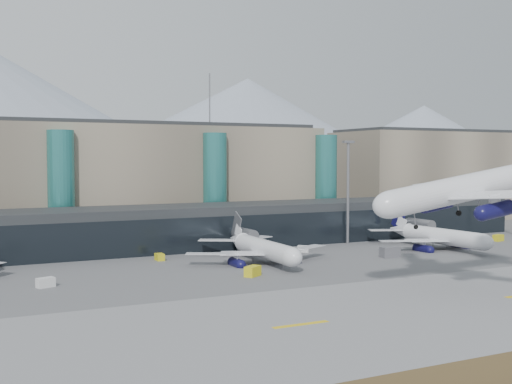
% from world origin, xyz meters
% --- Properties ---
extents(ground, '(900.00, 900.00, 0.00)m').
position_xyz_m(ground, '(0.00, 0.00, 0.00)').
color(ground, '#515154').
rests_on(ground, ground).
extents(runway_strip, '(400.00, 40.00, 0.04)m').
position_xyz_m(runway_strip, '(0.00, -15.00, 0.02)').
color(runway_strip, slate).
rests_on(runway_strip, ground).
extents(runway_markings, '(128.00, 1.00, 0.02)m').
position_xyz_m(runway_markings, '(-0.00, -15.00, 0.05)').
color(runway_markings, gold).
rests_on(runway_markings, ground).
extents(concourse, '(170.00, 27.00, 10.00)m').
position_xyz_m(concourse, '(-0.02, 57.73, 4.97)').
color(concourse, black).
rests_on(concourse, ground).
extents(terminal_main, '(130.00, 30.00, 31.00)m').
position_xyz_m(terminal_main, '(-25.00, 90.00, 15.44)').
color(terminal_main, gray).
rests_on(terminal_main, ground).
extents(terminal_east, '(70.00, 30.00, 31.00)m').
position_xyz_m(terminal_east, '(95.00, 90.00, 15.44)').
color(terminal_east, gray).
rests_on(terminal_east, ground).
extents(teal_towers, '(116.40, 19.40, 46.00)m').
position_xyz_m(teal_towers, '(-14.99, 74.01, 14.01)').
color(teal_towers, '#297370').
rests_on(teal_towers, ground).
extents(mountain_ridge, '(910.00, 400.00, 110.00)m').
position_xyz_m(mountain_ridge, '(15.97, 380.00, 45.74)').
color(mountain_ridge, gray).
rests_on(mountain_ridge, ground).
extents(lightmast_mid, '(3.00, 1.20, 25.60)m').
position_xyz_m(lightmast_mid, '(30.00, 48.00, 14.42)').
color(lightmast_mid, slate).
rests_on(lightmast_mid, ground).
extents(hero_jet, '(37.74, 38.21, 12.35)m').
position_xyz_m(hero_jet, '(17.35, -7.80, 17.83)').
color(hero_jet, silver).
rests_on(hero_jet, ground).
extents(jet_parked_mid, '(33.03, 32.04, 10.63)m').
position_xyz_m(jet_parked_mid, '(-2.64, 32.34, 4.02)').
color(jet_parked_mid, silver).
rests_on(jet_parked_mid, ground).
extents(jet_parked_right, '(33.13, 32.53, 10.69)m').
position_xyz_m(jet_parked_right, '(43.49, 32.34, 4.04)').
color(jet_parked_right, silver).
rests_on(jet_parked_right, ground).
extents(veh_a, '(3.18, 2.38, 1.59)m').
position_xyz_m(veh_a, '(-45.76, 24.16, 0.79)').
color(veh_a, silver).
rests_on(veh_a, ground).
extents(veh_b, '(1.55, 2.49, 1.43)m').
position_xyz_m(veh_b, '(-20.42, 42.70, 0.72)').
color(veh_b, gold).
rests_on(veh_b, ground).
extents(veh_c, '(4.23, 2.45, 2.27)m').
position_xyz_m(veh_c, '(25.18, 24.90, 1.13)').
color(veh_c, '#525257').
rests_on(veh_c, ground).
extents(veh_e, '(3.30, 2.40, 1.68)m').
position_xyz_m(veh_e, '(67.16, 34.52, 0.84)').
color(veh_e, gold).
rests_on(veh_e, ground).
extents(veh_g, '(2.89, 2.77, 1.48)m').
position_xyz_m(veh_g, '(12.45, 39.80, 0.74)').
color(veh_g, silver).
rests_on(veh_g, ground).
extents(veh_h, '(3.77, 3.36, 1.86)m').
position_xyz_m(veh_h, '(-10.86, 18.00, 0.93)').
color(veh_h, gold).
rests_on(veh_h, ground).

